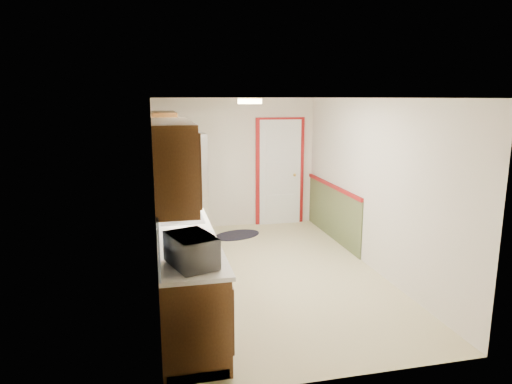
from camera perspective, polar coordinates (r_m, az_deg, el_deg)
name	(u,v)px	position (r m, az deg, el deg)	size (l,w,h in m)	color
room_shell	(269,189)	(6.13, 1.61, 0.39)	(3.20, 5.20, 2.52)	#CABF8E
kitchen_run	(178,229)	(5.76, -9.71, -4.52)	(0.63, 4.00, 2.20)	#3C210D
back_wall_trim	(291,180)	(8.54, 4.37, 1.48)	(1.12, 2.30, 2.08)	maroon
ceiling_fixture	(250,101)	(5.74, -0.78, 11.28)	(0.30, 0.30, 0.06)	#FFD88C
microwave	(192,247)	(4.09, -8.03, -6.82)	(0.51, 0.28, 0.35)	white
refrigerator	(183,185)	(8.01, -9.15, 0.82)	(0.83, 0.79, 1.81)	#B7B7BC
rug	(237,235)	(8.15, -2.40, -5.40)	(0.88, 0.56, 0.01)	black
cooktop	(175,191)	(7.37, -10.15, 0.16)	(0.47, 0.57, 0.02)	black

